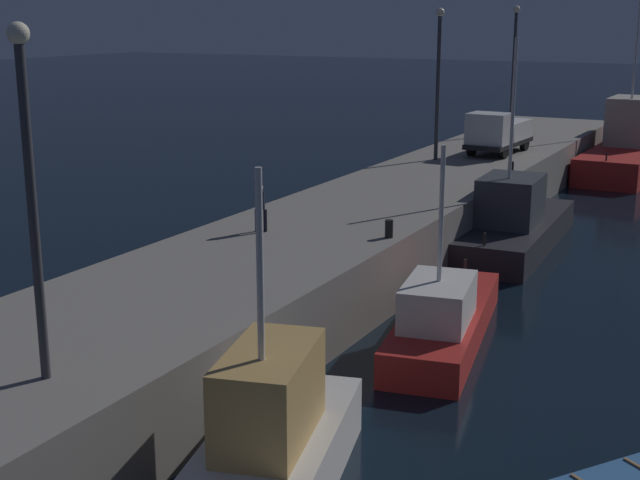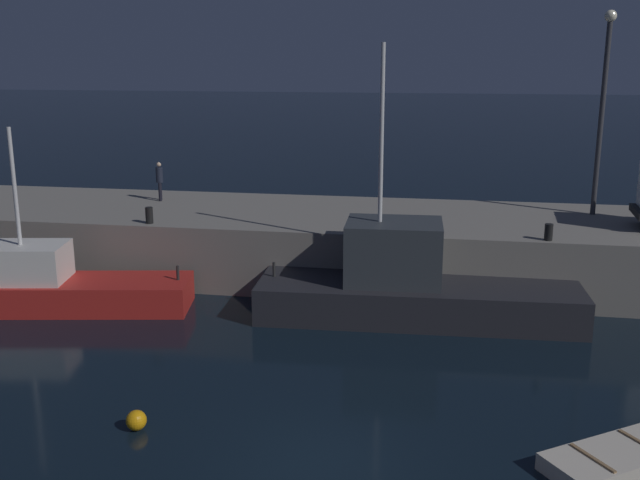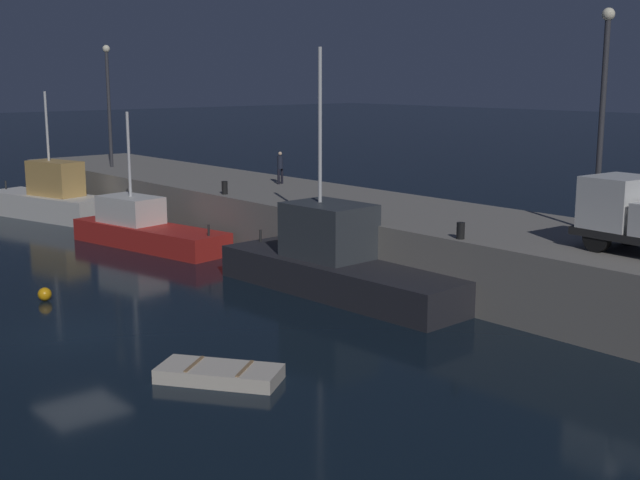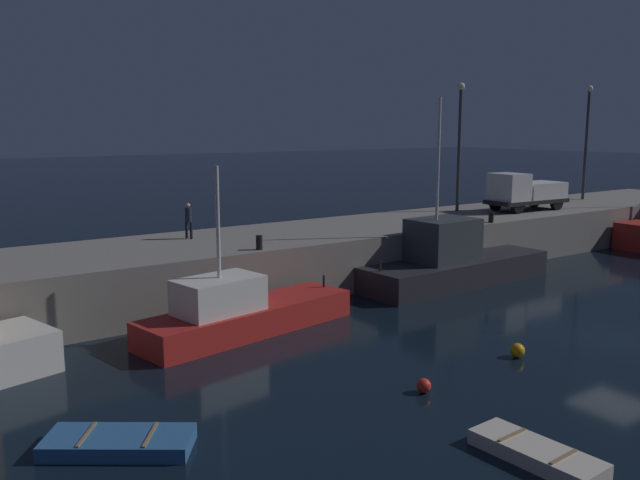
% 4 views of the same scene
% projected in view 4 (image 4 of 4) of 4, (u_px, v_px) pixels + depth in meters
% --- Properties ---
extents(ground_plane, '(320.00, 320.00, 0.00)m').
position_uv_depth(ground_plane, '(617.00, 340.00, 24.24)').
color(ground_plane, black).
extents(pier_quay, '(61.04, 7.11, 2.48)m').
position_uv_depth(pier_quay, '(368.00, 248.00, 35.63)').
color(pier_quay, gray).
rests_on(pier_quay, ground).
extents(fishing_trawler_red, '(10.76, 3.76, 8.94)m').
position_uv_depth(fishing_trawler_red, '(451.00, 263.00, 32.75)').
color(fishing_trawler_red, '#232328').
rests_on(fishing_trawler_red, ground).
extents(fishing_trawler_green, '(8.99, 3.78, 6.27)m').
position_uv_depth(fishing_trawler_green, '(241.00, 312.00, 24.82)').
color(fishing_trawler_green, red).
rests_on(fishing_trawler_green, ground).
extents(rowboat_white_mid, '(1.31, 3.17, 0.40)m').
position_uv_depth(rowboat_white_mid, '(536.00, 453.00, 15.45)').
color(rowboat_white_mid, beige).
rests_on(rowboat_white_mid, ground).
extents(dinghy_red_small, '(3.65, 3.16, 0.42)m').
position_uv_depth(dinghy_red_small, '(119.00, 443.00, 15.97)').
color(dinghy_red_small, '#2D6099').
rests_on(dinghy_red_small, ground).
extents(mooring_buoy_near, '(0.49, 0.49, 0.49)m').
position_uv_depth(mooring_buoy_near, '(517.00, 350.00, 22.35)').
color(mooring_buoy_near, orange).
rests_on(mooring_buoy_near, ground).
extents(mooring_buoy_mid, '(0.43, 0.43, 0.43)m').
position_uv_depth(mooring_buoy_mid, '(424.00, 386.00, 19.39)').
color(mooring_buoy_mid, red).
rests_on(mooring_buoy_mid, ground).
extents(lamp_post_east, '(0.44, 0.44, 7.69)m').
position_uv_depth(lamp_post_east, '(460.00, 137.00, 40.44)').
color(lamp_post_east, '#38383D').
rests_on(lamp_post_east, pier_quay).
extents(lamp_post_central, '(0.44, 0.44, 7.90)m').
position_uv_depth(lamp_post_central, '(587.00, 133.00, 46.81)').
color(lamp_post_central, '#38383D').
rests_on(lamp_post_central, pier_quay).
extents(utility_truck, '(5.46, 2.42, 2.33)m').
position_uv_depth(utility_truck, '(525.00, 192.00, 41.14)').
color(utility_truck, black).
rests_on(utility_truck, pier_quay).
extents(dockworker, '(0.38, 0.42, 1.65)m').
position_uv_depth(dockworker, '(188.00, 219.00, 30.86)').
color(dockworker, black).
rests_on(dockworker, pier_quay).
extents(bollard_west, '(0.28, 0.28, 0.61)m').
position_uv_depth(bollard_west, '(259.00, 242.00, 28.21)').
color(bollard_west, black).
rests_on(bollard_west, pier_quay).
extents(bollard_central, '(0.28, 0.28, 0.57)m').
position_uv_depth(bollard_central, '(491.00, 217.00, 36.14)').
color(bollard_central, black).
rests_on(bollard_central, pier_quay).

